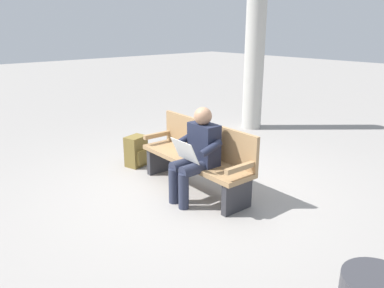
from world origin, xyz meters
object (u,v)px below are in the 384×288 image
at_px(person_seated, 197,152).
at_px(support_pillar, 255,51).
at_px(bench_near, 198,156).
at_px(backpack, 136,151).

height_order(person_seated, support_pillar, support_pillar).
distance_m(bench_near, backpack, 1.29).
relative_size(person_seated, support_pillar, 0.36).
height_order(person_seated, backpack, person_seated).
xyz_separation_m(bench_near, support_pillar, (1.56, -2.98, 1.16)).
bearing_deg(support_pillar, backpack, 95.41).
bearing_deg(person_seated, bench_near, -42.90).
bearing_deg(person_seated, support_pillar, -58.06).
xyz_separation_m(bench_near, person_seated, (-0.24, 0.25, 0.17)).
relative_size(bench_near, person_seated, 1.54).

